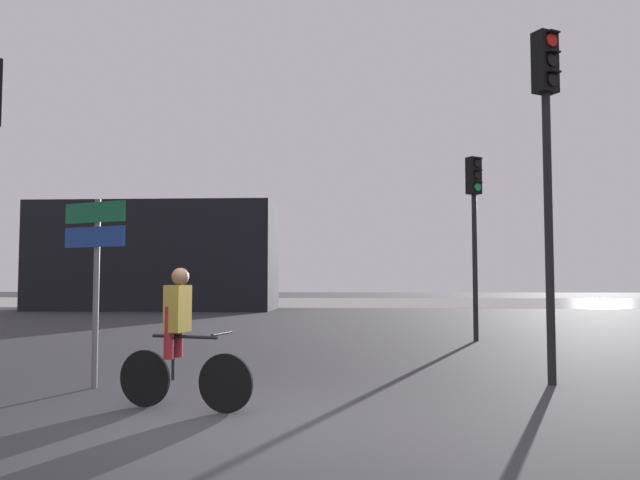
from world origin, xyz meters
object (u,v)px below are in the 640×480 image
object	(u,v)px
direction_sign_post	(95,257)
cyclist	(180,337)
distant_building	(156,256)
traffic_light_near_right	(547,140)
traffic_light_far_right	(474,213)

from	to	relation	value
direction_sign_post	cyclist	distance (m)	2.26
distant_building	direction_sign_post	size ratio (longest dim) A/B	4.37
traffic_light_near_right	direction_sign_post	world-z (taller)	traffic_light_near_right
traffic_light_far_right	direction_sign_post	world-z (taller)	traffic_light_far_right
distant_building	direction_sign_post	world-z (taller)	distant_building
traffic_light_near_right	traffic_light_far_right	distance (m)	6.15
distant_building	traffic_light_near_right	size ratio (longest dim) A/B	2.23
cyclist	direction_sign_post	bearing A→B (deg)	-114.10
direction_sign_post	distant_building	bearing A→B (deg)	-51.00
traffic_light_near_right	distant_building	bearing A→B (deg)	-87.88
traffic_light_far_right	distant_building	bearing A→B (deg)	-81.27
distant_building	traffic_light_far_right	size ratio (longest dim) A/B	2.56
traffic_light_far_right	direction_sign_post	xyz separation A→B (m)	(-6.48, -6.77, -1.29)
direction_sign_post	traffic_light_near_right	bearing A→B (deg)	-151.09
traffic_light_far_right	cyclist	xyz separation A→B (m)	(-4.91, -8.07, -2.26)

